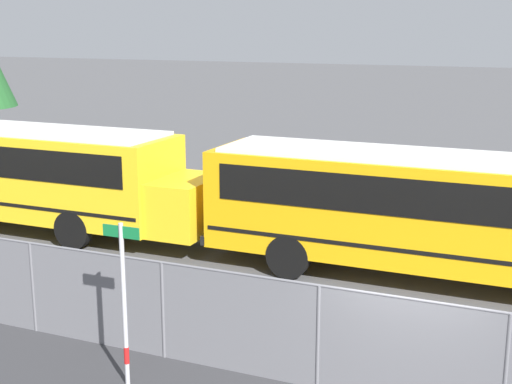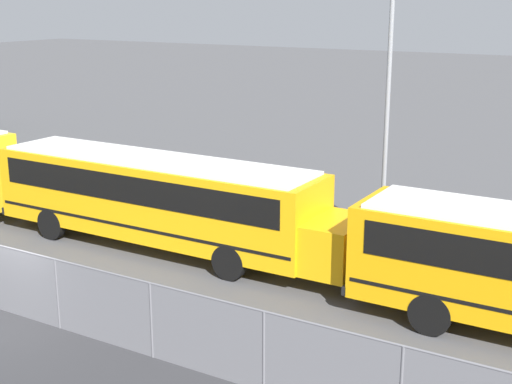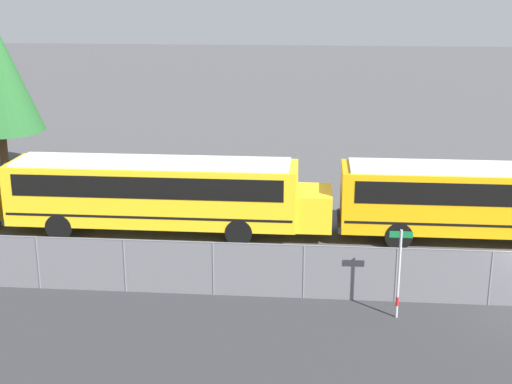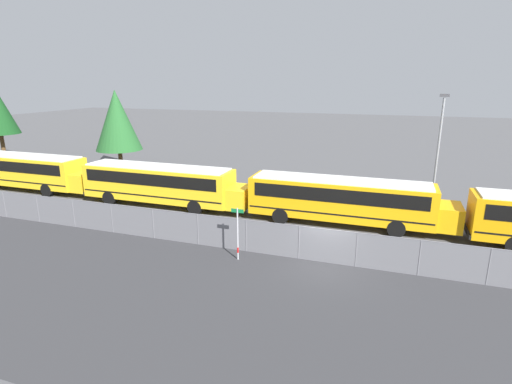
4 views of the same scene
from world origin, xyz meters
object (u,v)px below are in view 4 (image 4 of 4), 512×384
Objects in this scene: street_sign at (238,233)px; light_pole at (438,149)px; school_bus_2 at (344,198)px; school_bus_0 at (25,169)px; school_bus_1 at (161,182)px; tree_0 at (117,120)px.

street_sign is 16.45m from light_pole.
street_sign is (-4.64, -7.27, -0.33)m from school_bus_2.
school_bus_0 and school_bus_2 have the same top height.
school_bus_1 is 20.35m from light_pole.
tree_0 reaches higher than school_bus_2.
tree_0 is at bearing 138.67° from school_bus_1.
school_bus_0 is at bearing -105.97° from tree_0.
school_bus_0 is 23.95m from street_sign.
school_bus_0 reaches higher than street_sign.
tree_0 is (2.72, 9.50, 3.43)m from school_bus_0.
school_bus_2 is 1.59× the size of light_pole.
street_sign is (9.02, -7.10, -0.33)m from school_bus_1.
light_pole is (10.46, 12.33, 3.06)m from street_sign.
street_sign is at bearing -39.95° from tree_0.
street_sign is at bearing -38.20° from school_bus_1.
tree_0 is at bearing 171.62° from light_pole.
school_bus_1 reaches higher than street_sign.
school_bus_2 is 4.61× the size of street_sign.
school_bus_0 is 13.78m from school_bus_1.
school_bus_0 is at bearing -171.45° from light_pole.
street_sign is at bearing -17.81° from school_bus_0.
street_sign is at bearing -130.32° from light_pole.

